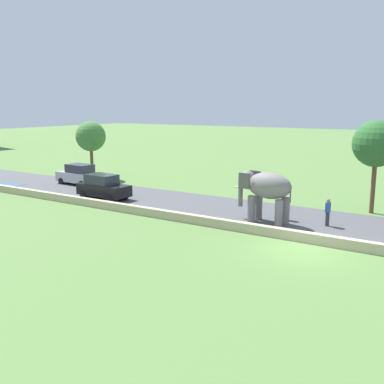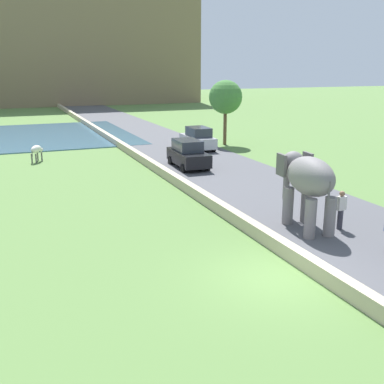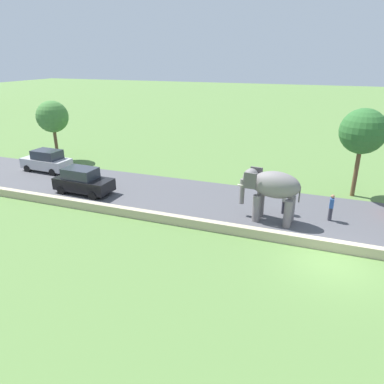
# 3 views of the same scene
# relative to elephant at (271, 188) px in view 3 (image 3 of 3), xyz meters

# --- Properties ---
(ground_plane) EXTENTS (220.00, 220.00, 0.00)m
(ground_plane) POSITION_rel_elephant_xyz_m (-3.45, -3.40, -2.04)
(ground_plane) COLOR #567A3D
(road_surface) EXTENTS (7.00, 120.00, 0.06)m
(road_surface) POSITION_rel_elephant_xyz_m (1.55, 16.60, -2.01)
(road_surface) COLOR #4C4C51
(road_surface) RESTS_ON ground
(barrier_wall) EXTENTS (0.40, 110.00, 0.52)m
(barrier_wall) POSITION_rel_elephant_xyz_m (-2.25, 14.60, -1.78)
(barrier_wall) COLOR tan
(barrier_wall) RESTS_ON ground
(elephant) EXTENTS (1.66, 3.53, 2.99)m
(elephant) POSITION_rel_elephant_xyz_m (0.00, 0.00, 0.00)
(elephant) COLOR slate
(elephant) RESTS_ON ground
(person_beside_elephant) EXTENTS (0.36, 0.22, 1.63)m
(person_beside_elephant) POSITION_rel_elephant_xyz_m (1.22, -0.66, -1.16)
(person_beside_elephant) COLOR #33333D
(person_beside_elephant) RESTS_ON ground
(person_trailing) EXTENTS (0.36, 0.22, 1.63)m
(person_trailing) POSITION_rel_elephant_xyz_m (1.17, -3.26, -1.16)
(person_trailing) COLOR #33333D
(person_trailing) RESTS_ON ground
(car_black) EXTENTS (1.92, 4.06, 1.80)m
(car_black) POSITION_rel_elephant_xyz_m (-0.02, 12.60, -1.14)
(car_black) COLOR black
(car_black) RESTS_ON ground
(car_silver) EXTENTS (1.93, 4.07, 1.80)m
(car_silver) POSITION_rel_elephant_xyz_m (3.13, 18.42, -1.14)
(car_silver) COLOR #B7B7BC
(car_silver) RESTS_ON ground
(tree_near) EXTENTS (2.73, 2.73, 5.27)m
(tree_near) POSITION_rel_elephant_xyz_m (6.22, 19.97, 1.85)
(tree_near) COLOR brown
(tree_near) RESTS_ON ground
(tree_mid) EXTENTS (2.90, 2.90, 5.83)m
(tree_mid) POSITION_rel_elephant_xyz_m (5.98, -4.67, 2.32)
(tree_mid) COLOR brown
(tree_mid) RESTS_ON ground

